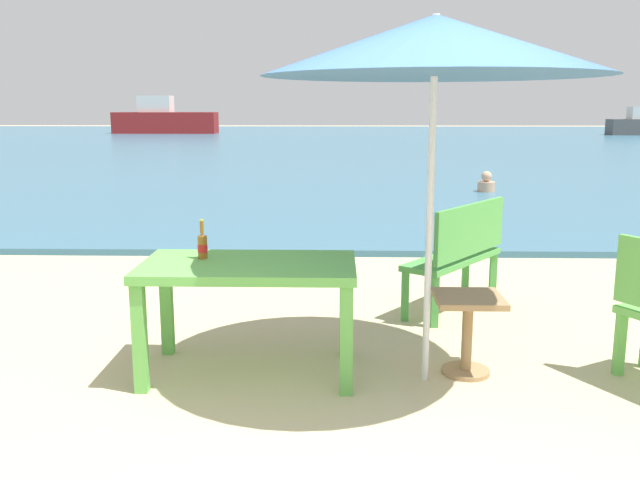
% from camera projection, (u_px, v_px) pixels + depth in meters
% --- Properties ---
extents(sea_water, '(120.00, 50.00, 0.08)m').
position_uv_depth(sea_water, '(343.00, 143.00, 32.60)').
color(sea_water, '#386B84').
rests_on(sea_water, ground_plane).
extents(picnic_table_green, '(1.40, 0.80, 0.76)m').
position_uv_depth(picnic_table_green, '(249.00, 279.00, 4.48)').
color(picnic_table_green, '#60B24C').
rests_on(picnic_table_green, ground_plane).
extents(beer_bottle_amber, '(0.07, 0.07, 0.26)m').
position_uv_depth(beer_bottle_amber, '(202.00, 245.00, 4.55)').
color(beer_bottle_amber, brown).
rests_on(beer_bottle_amber, picnic_table_green).
extents(patio_umbrella, '(2.10, 2.10, 2.30)m').
position_uv_depth(patio_umbrella, '(435.00, 46.00, 4.06)').
color(patio_umbrella, silver).
rests_on(patio_umbrella, ground_plane).
extents(side_table_wood, '(0.44, 0.44, 0.54)m').
position_uv_depth(side_table_wood, '(468.00, 323.00, 4.51)').
color(side_table_wood, '#9E7A51').
rests_on(side_table_wood, ground_plane).
extents(bench_green_right, '(1.01, 1.17, 0.95)m').
position_uv_depth(bench_green_right, '(460.00, 250.00, 5.90)').
color(bench_green_right, '#4C9E47').
rests_on(bench_green_right, ground_plane).
extents(swimmer_person, '(0.34, 0.34, 0.41)m').
position_uv_depth(swimmer_person, '(486.00, 184.00, 13.60)').
color(swimmer_person, tan).
rests_on(swimmer_person, sea_water).
extents(boat_ferry, '(6.33, 1.73, 2.30)m').
position_uv_depth(boat_ferry, '(164.00, 120.00, 42.36)').
color(boat_ferry, maroon).
rests_on(boat_ferry, sea_water).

